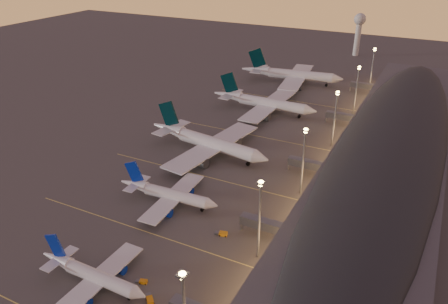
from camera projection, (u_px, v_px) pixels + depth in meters
ground at (157, 224)px, 143.11m from camera, size 700.00×700.00×0.00m
airliner_narrow_south at (92, 275)px, 116.85m from camera, size 35.21×31.33×12.63m
airliner_narrow_north at (168, 194)px, 153.07m from camera, size 38.77×34.63×13.86m
airliner_wide_near at (207, 142)px, 188.51m from camera, size 61.35×56.43×19.64m
airliner_wide_mid at (263, 103)px, 233.69m from camera, size 59.37×53.96×19.03m
airliner_wide_far at (291, 75)px, 279.33m from camera, size 65.67×60.31×21.01m
terminal_building at (391, 151)px, 172.06m from camera, size 56.35×255.00×17.46m
light_masts at (323, 125)px, 172.70m from camera, size 2.20×217.20×25.90m
radar_tower at (359, 27)px, 337.26m from camera, size 9.00×9.00×32.50m
lane_markings at (214, 172)px, 175.09m from camera, size 90.00×180.36×0.00m
baggage_tug_b at (142, 282)px, 118.55m from camera, size 3.40×2.10×0.95m
baggage_tug_c at (222, 234)px, 137.56m from camera, size 4.14×2.35×1.16m
baggage_tug_d at (150, 299)px, 112.61m from camera, size 3.89×3.85×1.18m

